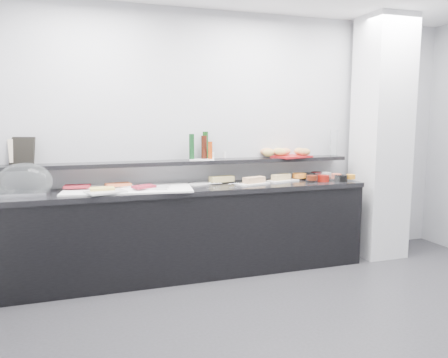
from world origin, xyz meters
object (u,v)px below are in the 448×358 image
object	(u,v)px
bread_tray	(292,156)
carafe	(334,143)
condiment_tray	(202,160)
cloche_base	(18,193)
framed_print	(22,151)
sandwich_plate_mid	(253,184)

from	to	relation	value
bread_tray	carafe	bearing A→B (deg)	-12.00
condiment_tray	carafe	bearing A→B (deg)	15.76
bread_tray	carafe	size ratio (longest dim) A/B	1.31
cloche_base	framed_print	bearing A→B (deg)	86.38
bread_tray	framed_print	bearing A→B (deg)	162.00
condiment_tray	framed_print	bearing A→B (deg)	-169.41
sandwich_plate_mid	framed_print	size ratio (longest dim) A/B	1.36
cloche_base	bread_tray	bearing A→B (deg)	6.66
condiment_tray	bread_tray	size ratio (longest dim) A/B	0.64
framed_print	carafe	world-z (taller)	carafe
condiment_tray	bread_tray	world-z (taller)	bread_tray
sandwich_plate_mid	framed_print	xyz separation A→B (m)	(-2.20, 0.30, 0.37)
cloche_base	condiment_tray	bearing A→B (deg)	8.22
condiment_tray	carafe	size ratio (longest dim) A/B	0.85
framed_print	cloche_base	bearing A→B (deg)	-73.69
sandwich_plate_mid	condiment_tray	xyz separation A→B (m)	(-0.49, 0.20, 0.25)
cloche_base	carafe	distance (m)	3.36
sandwich_plate_mid	condiment_tray	bearing A→B (deg)	140.65
framed_print	sandwich_plate_mid	bearing A→B (deg)	15.75
cloche_base	carafe	world-z (taller)	carafe
cloche_base	carafe	size ratio (longest dim) A/B	1.72
framed_print	bread_tray	distance (m)	2.75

